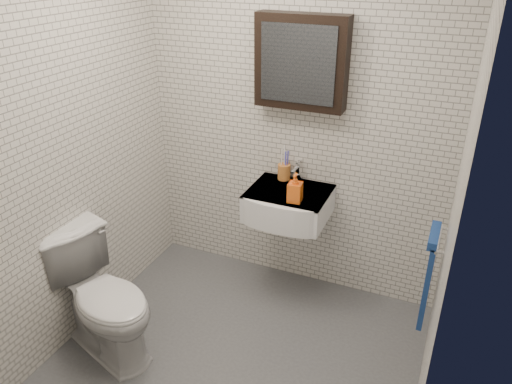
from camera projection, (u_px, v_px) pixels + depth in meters
ground at (237, 356)px, 3.20m from camera, size 2.20×2.00×0.01m
room_shell at (232, 143)px, 2.55m from camera, size 2.22×2.02×2.51m
washbasin at (287, 205)px, 3.45m from camera, size 0.55×0.50×0.20m
faucet at (297, 173)px, 3.54m from camera, size 0.06×0.20×0.15m
mirror_cabinet at (301, 62)px, 3.19m from camera, size 0.60×0.15×0.60m
towel_rail at (429, 273)px, 2.80m from camera, size 0.09×0.30×0.58m
toothbrush_cup at (284, 171)px, 3.59m from camera, size 0.11×0.11×0.25m
soap_bottle at (295, 188)px, 3.26m from camera, size 0.10×0.10×0.20m
toilet at (103, 298)px, 3.11m from camera, size 0.89×0.68×0.80m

